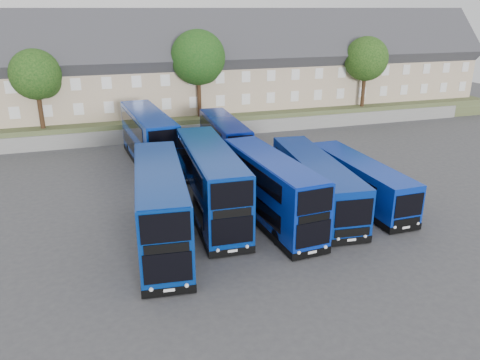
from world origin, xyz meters
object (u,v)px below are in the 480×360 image
Objects in this scene: tree_east at (367,60)px; tree_far at (377,51)px; dd_front_mid at (211,183)px; dd_front_left at (161,208)px; tree_mid at (199,60)px; coach_east_a at (315,183)px; tree_west at (37,76)px.

tree_far is at bearing 49.40° from tree_east.
dd_front_left is at bearing -139.58° from dd_front_mid.
tree_far reaches higher than tree_east.
dd_front_left is 1.29× the size of tree_mid.
tree_mid is at bearing 103.41° from coach_east_a.
dd_front_mid is 32.62m from tree_east.
tree_west reaches higher than dd_front_left.
coach_east_a is at bearing -128.28° from tree_east.
dd_front_mid is 1.37× the size of tree_far.
tree_east reaches higher than dd_front_left.
dd_front_left is at bearing -137.85° from tree_far.
dd_front_left is at bearing -71.85° from tree_west.
tree_far is (42.00, 7.00, 0.68)m from tree_west.
tree_west is 0.94× the size of tree_east.
tree_mid is at bearing -165.96° from tree_far.
tree_far is at bearing 45.37° from dd_front_mid.
dd_front_left is at bearing -162.34° from coach_east_a.
coach_east_a is 1.55× the size of tree_east.
tree_far is at bearing 56.87° from coach_east_a.
tree_mid is 26.80m from tree_far.
tree_mid is (-2.98, 22.07, 6.39)m from coach_east_a.
tree_mid is at bearing 1.79° from tree_west.
tree_east reaches higher than coach_east_a.
tree_far is (30.42, 28.03, 5.42)m from dd_front_mid.
tree_mid reaches higher than dd_front_mid.
tree_east reaches higher than dd_front_mid.
dd_front_left is 37.30m from tree_east.
tree_west is 42.58m from tree_far.
tree_mid is (8.16, 24.42, 5.80)m from dd_front_left.
tree_mid reaches higher than tree_east.
dd_front_left is 46.40m from tree_far.
tree_far reaches higher than tree_west.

